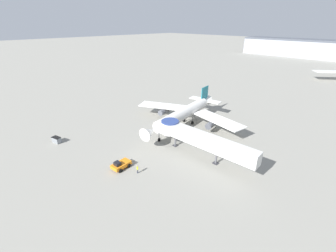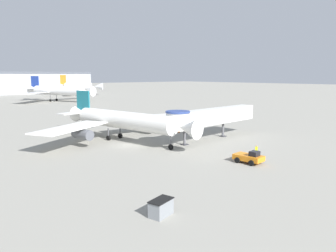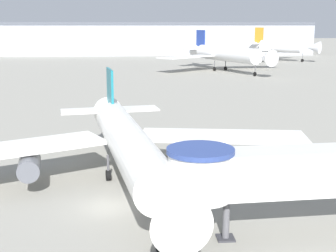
% 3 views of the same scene
% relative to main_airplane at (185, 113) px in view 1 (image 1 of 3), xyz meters
% --- Properties ---
extents(ground_plane, '(800.00, 800.00, 0.00)m').
position_rel_main_airplane_xyz_m(ground_plane, '(-1.47, -4.33, -3.71)').
color(ground_plane, gray).
extents(main_airplane, '(33.25, 30.73, 8.72)m').
position_rel_main_airplane_xyz_m(main_airplane, '(0.00, 0.00, 0.00)').
color(main_airplane, white).
rests_on(main_airplane, ground_plane).
extents(jet_bridge, '(23.19, 4.64, 5.96)m').
position_rel_main_airplane_xyz_m(jet_bridge, '(12.49, -9.86, 0.56)').
color(jet_bridge, silver).
rests_on(jet_bridge, ground_plane).
extents(pushback_tug_orange, '(2.73, 4.04, 1.76)m').
position_rel_main_airplane_xyz_m(pushback_tug_orange, '(4.66, -24.49, -2.92)').
color(pushback_tug_orange, orange).
rests_on(pushback_tug_orange, ground_plane).
extents(service_container_gray, '(2.50, 1.81, 1.44)m').
position_rel_main_airplane_xyz_m(service_container_gray, '(-15.15, -29.64, -2.98)').
color(service_container_gray, gray).
rests_on(service_container_gray, ground_plane).
extents(traffic_cone_starboard_wing, '(0.48, 0.48, 0.78)m').
position_rel_main_airplane_xyz_m(traffic_cone_starboard_wing, '(13.63, -0.73, -3.33)').
color(traffic_cone_starboard_wing, black).
rests_on(traffic_cone_starboard_wing, ground_plane).
extents(traffic_cone_apron_front, '(0.47, 0.47, 0.77)m').
position_rel_main_airplane_xyz_m(traffic_cone_apron_front, '(5.30, -23.48, -3.34)').
color(traffic_cone_apron_front, black).
rests_on(traffic_cone_apron_front, ground_plane).
extents(ground_crew_marshaller, '(0.37, 0.38, 1.74)m').
position_rel_main_airplane_xyz_m(ground_crew_marshaller, '(8.33, -23.12, -2.70)').
color(ground_crew_marshaller, '#1E2338').
rests_on(ground_crew_marshaller, ground_plane).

